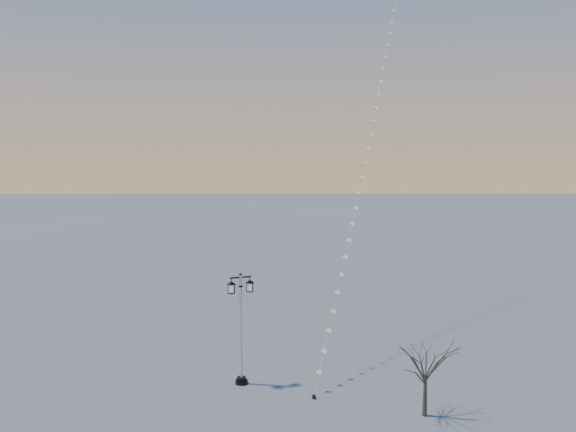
{
  "coord_description": "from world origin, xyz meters",
  "views": [
    {
      "loc": [
        1.05,
        -23.88,
        11.45
      ],
      "look_at": [
        1.11,
        6.19,
        8.25
      ],
      "focal_mm": 35.04,
      "sensor_mm": 36.0,
      "label": 1
    }
  ],
  "objects": [
    {
      "name": "ground",
      "position": [
        0.0,
        0.0,
        0.0
      ],
      "size": [
        300.0,
        300.0,
        0.0
      ],
      "primitive_type": "plane",
      "color": "slate",
      "rests_on": "ground"
    },
    {
      "name": "street_lamp",
      "position": [
        -1.25,
        3.5,
        3.15
      ],
      "size": [
        1.39,
        0.82,
        5.69
      ],
      "rotation": [
        0.0,
        0.0,
        0.35
      ],
      "color": "black",
      "rests_on": "ground"
    },
    {
      "name": "kite_train",
      "position": [
        6.96,
        14.94,
        15.3
      ],
      "size": [
        9.85,
        27.07,
        30.83
      ],
      "rotation": [
        0.0,
        0.0,
        -0.1
      ],
      "color": "black",
      "rests_on": "ground"
    },
    {
      "name": "bare_tree",
      "position": [
        7.16,
        -0.07,
        2.39
      ],
      "size": [
        2.08,
        2.08,
        3.45
      ],
      "rotation": [
        0.0,
        0.0,
        -0.13
      ],
      "color": "#3E352A",
      "rests_on": "ground"
    }
  ]
}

